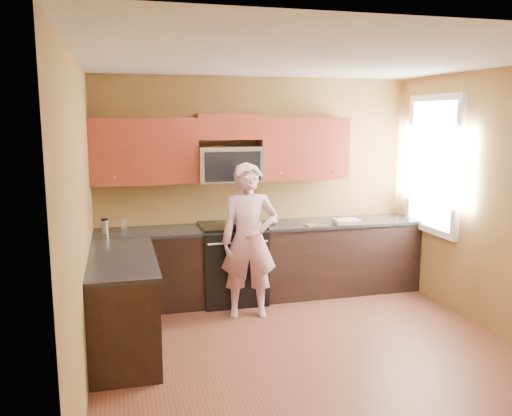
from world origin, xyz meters
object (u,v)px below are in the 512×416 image
object	(u,v)px
stove	(232,263)
butter_tub	(256,228)
microwave	(229,181)
travel_mug	(105,234)
frying_pan	(237,227)
woman	(249,241)

from	to	relation	value
stove	butter_tub	distance (m)	0.54
microwave	butter_tub	world-z (taller)	microwave
stove	travel_mug	size ratio (longest dim) A/B	5.52
frying_pan	butter_tub	size ratio (longest dim) A/B	3.54
stove	travel_mug	world-z (taller)	travel_mug
stove	microwave	bearing A→B (deg)	90.00
microwave	travel_mug	xyz separation A→B (m)	(-1.46, -0.14, -0.53)
frying_pan	woman	bearing A→B (deg)	-78.37
stove	microwave	xyz separation A→B (m)	(0.00, 0.12, 0.97)
travel_mug	stove	bearing A→B (deg)	0.47
microwave	butter_tub	size ratio (longest dim) A/B	6.00
travel_mug	butter_tub	bearing A→B (deg)	-4.94
microwave	frying_pan	bearing A→B (deg)	-83.45
woman	frying_pan	bearing A→B (deg)	107.33
stove	butter_tub	size ratio (longest dim) A/B	7.50
frying_pan	travel_mug	xyz separation A→B (m)	(-1.49, 0.14, -0.03)
microwave	frying_pan	world-z (taller)	microwave
stove	woman	size ratio (longest dim) A/B	0.55
microwave	woman	size ratio (longest dim) A/B	0.44
stove	butter_tub	xyz separation A→B (m)	(0.26, -0.16, 0.45)
stove	frying_pan	xyz separation A→B (m)	(0.03, -0.16, 0.47)
stove	butter_tub	world-z (taller)	butter_tub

